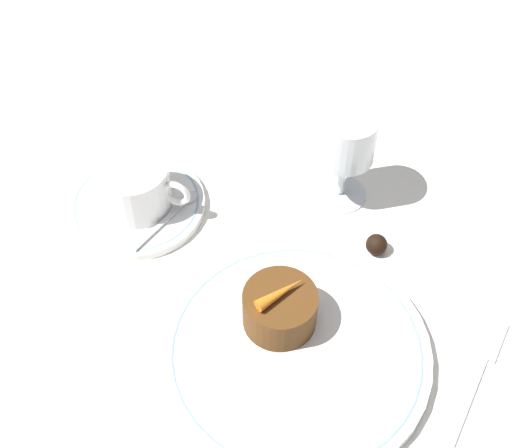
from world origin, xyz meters
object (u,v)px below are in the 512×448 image
dessert_cake (280,309)px  wine_glass (346,143)px  dinner_plate (296,352)px  fork (478,374)px  coffee_cup (134,185)px

dessert_cake → wine_glass: bearing=84.2°
dinner_plate → dessert_cake: dessert_cake is taller
dinner_plate → fork: size_ratio=1.46×
fork → wine_glass: bearing=132.8°
dinner_plate → fork: dinner_plate is taller
dinner_plate → fork: 0.18m
dinner_plate → dessert_cake: bearing=133.0°
dinner_plate → wine_glass: wine_glass is taller
coffee_cup → wine_glass: 0.24m
coffee_cup → wine_glass: size_ratio=0.92×
coffee_cup → fork: (0.40, -0.11, -0.04)m
wine_glass → fork: bearing=-47.2°
dinner_plate → wine_glass: bearing=91.3°
fork → dessert_cake: (-0.20, -0.00, 0.03)m
dinner_plate → wine_glass: (-0.01, 0.22, 0.08)m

